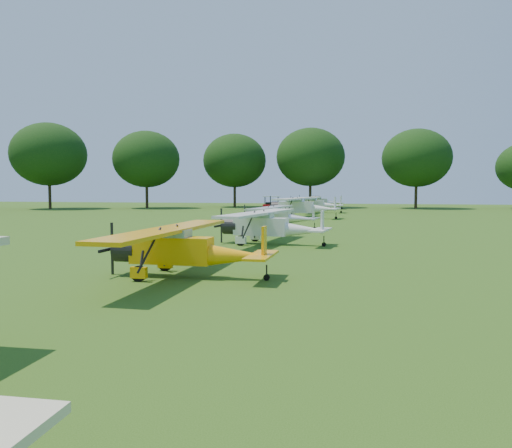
{
  "coord_description": "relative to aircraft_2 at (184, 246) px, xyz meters",
  "views": [
    {
      "loc": [
        6.43,
        -24.4,
        2.97
      ],
      "look_at": [
        1.67,
        -2.41,
        1.4
      ],
      "focal_mm": 35.0,
      "sensor_mm": 36.0,
      "label": 1
    }
  ],
  "objects": [
    {
      "name": "aircraft_3",
      "position": [
        0.93,
        10.52,
        0.06
      ],
      "size": [
        6.13,
        9.74,
        1.91
      ],
      "rotation": [
        0.0,
        0.0,
        -0.12
      ],
      "color": "white",
      "rests_on": "ground"
    },
    {
      "name": "aircraft_6",
      "position": [
        -0.18,
        47.52,
        0.17
      ],
      "size": [
        6.71,
        10.66,
        2.11
      ],
      "rotation": [
        0.0,
        0.0,
        -0.02
      ],
      "color": "white",
      "rests_on": "ground"
    },
    {
      "name": "aircraft_2",
      "position": [
        0.0,
        0.0,
        0.0
      ],
      "size": [
        5.78,
        9.17,
        1.82
      ],
      "rotation": [
        0.0,
        0.0,
        -0.0
      ],
      "color": "#F9A80A",
      "rests_on": "ground"
    },
    {
      "name": "ground",
      "position": [
        -0.51,
        8.61,
        -1.06
      ],
      "size": [
        160.0,
        160.0,
        0.0
      ],
      "primitive_type": "plane",
      "color": "#254C13",
      "rests_on": "ground"
    },
    {
      "name": "tree_belt",
      "position": [
        3.06,
        8.77,
        6.97
      ],
      "size": [
        137.36,
        130.27,
        14.52
      ],
      "color": "black",
      "rests_on": "ground"
    },
    {
      "name": "aircraft_5",
      "position": [
        -0.32,
        34.83,
        0.26
      ],
      "size": [
        7.27,
        11.55,
        2.27
      ],
      "rotation": [
        0.0,
        0.0,
        -0.12
      ],
      "color": "white",
      "rests_on": "ground"
    },
    {
      "name": "aircraft_7",
      "position": [
        -0.56,
        59.3,
        0.16
      ],
      "size": [
        6.71,
        10.68,
        2.1
      ],
      "rotation": [
        0.0,
        0.0,
        0.1
      ],
      "color": "silver",
      "rests_on": "ground"
    },
    {
      "name": "golf_cart",
      "position": [
        -6.71,
        52.5,
        -0.39
      ],
      "size": [
        2.45,
        1.62,
        2.01
      ],
      "rotation": [
        0.0,
        0.0,
        0.06
      ],
      "color": "red",
      "rests_on": "ground"
    },
    {
      "name": "aircraft_4",
      "position": [
        -0.42,
        21.12,
        -0.01
      ],
      "size": [
        5.74,
        9.14,
        1.8
      ],
      "rotation": [
        0.0,
        0.0,
        -0.09
      ],
      "color": "silver",
      "rests_on": "ground"
    }
  ]
}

